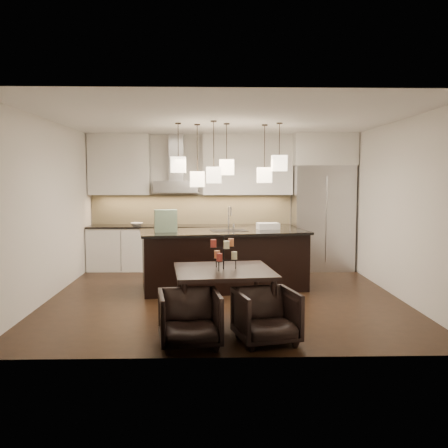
{
  "coord_description": "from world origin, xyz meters",
  "views": [
    {
      "loc": [
        -0.21,
        -7.86,
        1.88
      ],
      "look_at": [
        0.0,
        0.2,
        1.15
      ],
      "focal_mm": 40.0,
      "sensor_mm": 36.0,
      "label": 1
    }
  ],
  "objects_px": {
    "armchair_left": "(190,319)",
    "armchair_right": "(266,316)",
    "dining_table": "(224,297)",
    "refrigerator": "(322,218)",
    "island_body": "(224,261)"
  },
  "relations": [
    {
      "from": "island_body",
      "to": "armchair_left",
      "type": "bearing_deg",
      "value": -107.94
    },
    {
      "from": "dining_table",
      "to": "armchair_left",
      "type": "bearing_deg",
      "value": -123.47
    },
    {
      "from": "island_body",
      "to": "armchair_right",
      "type": "bearing_deg",
      "value": -90.85
    },
    {
      "from": "armchair_left",
      "to": "armchair_right",
      "type": "distance_m",
      "value": 0.88
    },
    {
      "from": "island_body",
      "to": "armchair_right",
      "type": "xyz_separation_m",
      "value": [
        0.42,
        -2.86,
        -0.17
      ]
    },
    {
      "from": "refrigerator",
      "to": "dining_table",
      "type": "height_order",
      "value": "refrigerator"
    },
    {
      "from": "dining_table",
      "to": "armchair_right",
      "type": "distance_m",
      "value": 0.84
    },
    {
      "from": "island_body",
      "to": "armchair_right",
      "type": "height_order",
      "value": "island_body"
    },
    {
      "from": "armchair_left",
      "to": "armchair_right",
      "type": "relative_size",
      "value": 1.01
    },
    {
      "from": "dining_table",
      "to": "armchair_right",
      "type": "height_order",
      "value": "dining_table"
    },
    {
      "from": "island_body",
      "to": "armchair_left",
      "type": "distance_m",
      "value": 3.0
    },
    {
      "from": "dining_table",
      "to": "armchair_left",
      "type": "xyz_separation_m",
      "value": [
        -0.4,
        -0.78,
        -0.05
      ]
    },
    {
      "from": "armchair_left",
      "to": "dining_table",
      "type": "bearing_deg",
      "value": 54.39
    },
    {
      "from": "island_body",
      "to": "dining_table",
      "type": "xyz_separation_m",
      "value": [
        -0.05,
        -2.18,
        -0.11
      ]
    },
    {
      "from": "refrigerator",
      "to": "armchair_left",
      "type": "height_order",
      "value": "refrigerator"
    }
  ]
}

